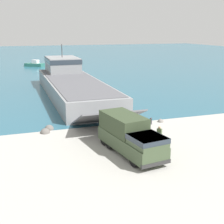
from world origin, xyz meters
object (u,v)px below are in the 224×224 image
(landing_craft, at_px, (71,82))
(soldier_on_ramp, at_px, (159,134))
(moored_boat_b, at_px, (35,64))
(mooring_bollard, at_px, (151,121))
(military_truck, at_px, (130,135))

(landing_craft, relative_size, soldier_on_ramp, 20.54)
(moored_boat_b, height_order, mooring_bollard, moored_boat_b)
(military_truck, height_order, mooring_bollard, military_truck)
(moored_boat_b, distance_m, mooring_bollard, 62.71)
(military_truck, distance_m, mooring_bollard, 9.01)
(soldier_on_ramp, bearing_deg, landing_craft, 58.76)
(moored_boat_b, bearing_deg, military_truck, -140.97)
(landing_craft, xyz_separation_m, mooring_bollard, (5.04, -19.91, -1.50))
(soldier_on_ramp, bearing_deg, moored_boat_b, 56.51)
(mooring_bollard, bearing_deg, landing_craft, 104.22)
(military_truck, xyz_separation_m, soldier_on_ramp, (3.39, 1.08, -0.59))
(moored_boat_b, relative_size, mooring_bollard, 7.40)
(military_truck, bearing_deg, landing_craft, 170.49)
(mooring_bollard, bearing_deg, soldier_on_ramp, -108.64)
(landing_craft, distance_m, military_truck, 27.02)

